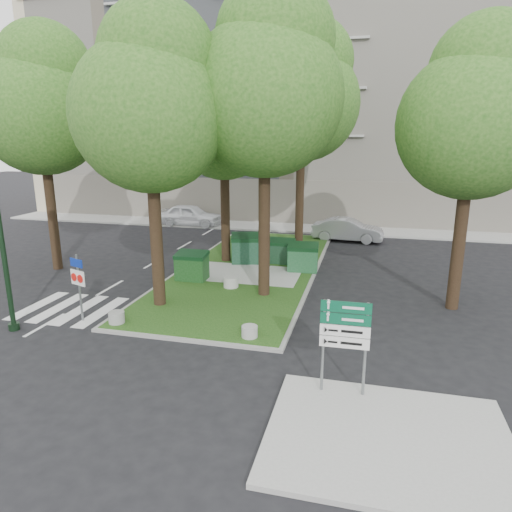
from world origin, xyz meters
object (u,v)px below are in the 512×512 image
(tree_median_far, at_px, (304,92))
(car_white, at_px, (190,215))
(tree_street_right, at_px, (477,110))
(litter_bin, at_px, (313,252))
(dumpster_b, at_px, (247,249))
(tree_median_near_left, at_px, (152,100))
(dumpster_c, at_px, (281,251))
(bollard_left, at_px, (117,317))
(bollard_right, at_px, (250,331))
(bollard_mid, at_px, (231,282))
(car_silver, at_px, (348,230))
(tree_median_near_right, at_px, (268,82))
(dumpster_d, at_px, (303,257))
(tree_median_mid, at_px, (226,118))
(directional_sign, at_px, (345,333))
(traffic_sign_pole, at_px, (79,279))
(tree_street_left, at_px, (42,101))
(dumpster_a, at_px, (192,266))

(tree_median_far, relative_size, car_white, 2.65)
(tree_street_right, height_order, litter_bin, tree_street_right)
(dumpster_b, bearing_deg, car_white, 112.09)
(tree_median_near_left, bearing_deg, dumpster_c, 64.79)
(bollard_left, distance_m, car_white, 17.82)
(bollard_right, height_order, bollard_mid, bollard_mid)
(tree_median_near_left, height_order, car_silver, tree_median_near_left)
(bollard_left, xyz_separation_m, car_silver, (6.73, 15.00, 0.39))
(tree_median_near_right, xyz_separation_m, dumpster_d, (0.91, 3.57, -7.24))
(bollard_mid, bearing_deg, dumpster_c, 73.61)
(tree_median_mid, relative_size, bollard_mid, 16.48)
(tree_median_near_left, relative_size, dumpster_c, 7.88)
(directional_sign, bearing_deg, tree_median_mid, 118.75)
(tree_median_near_right, bearing_deg, dumpster_d, 75.68)
(dumpster_d, bearing_deg, tree_median_near_left, -132.92)
(tree_street_right, bearing_deg, dumpster_d, 153.23)
(traffic_sign_pole, bearing_deg, tree_median_mid, 93.75)
(tree_street_left, bearing_deg, bollard_mid, -6.79)
(tree_median_mid, xyz_separation_m, litter_bin, (4.11, 1.24, -6.48))
(dumpster_b, xyz_separation_m, car_silver, (4.49, 6.61, -0.12))
(bollard_mid, distance_m, car_white, 14.55)
(tree_median_far, height_order, bollard_mid, tree_median_far)
(dumpster_a, distance_m, dumpster_d, 5.12)
(litter_bin, distance_m, directional_sign, 12.56)
(tree_street_right, relative_size, dumpster_c, 7.54)
(bollard_right, relative_size, litter_bin, 0.65)
(litter_bin, bearing_deg, dumpster_d, -95.26)
(tree_median_near_left, xyz_separation_m, bollard_right, (3.89, -2.06, -7.02))
(bollard_mid, xyz_separation_m, directional_sign, (4.96, -7.00, 1.33))
(tree_street_left, distance_m, dumpster_a, 9.83)
(dumpster_c, height_order, bollard_left, dumpster_c)
(tree_median_mid, height_order, traffic_sign_pole, tree_median_mid)
(dumpster_a, bearing_deg, tree_median_near_left, -89.64)
(bollard_left, xyz_separation_m, traffic_sign_pole, (-1.39, 0.13, 1.20))
(bollard_left, distance_m, litter_bin, 11.15)
(tree_median_mid, height_order, car_silver, tree_median_mid)
(tree_median_far, relative_size, tree_street_left, 1.08)
(bollard_left, bearing_deg, car_white, 104.18)
(tree_median_near_left, height_order, dumpster_d, tree_median_near_left)
(dumpster_c, bearing_deg, dumpster_d, -37.69)
(tree_median_mid, relative_size, car_silver, 2.37)
(tree_median_near_left, distance_m, tree_median_mid, 6.53)
(tree_street_left, distance_m, bollard_right, 14.27)
(tree_median_near_left, height_order, dumpster_c, tree_median_near_left)
(tree_median_near_right, height_order, tree_median_mid, tree_median_near_right)
(tree_median_near_left, xyz_separation_m, dumpster_a, (-0.05, 3.05, -6.60))
(dumpster_a, bearing_deg, tree_street_right, -3.56)
(tree_street_right, distance_m, car_white, 21.03)
(tree_street_left, bearing_deg, dumpster_c, 17.46)
(litter_bin, bearing_deg, bollard_left, -118.40)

